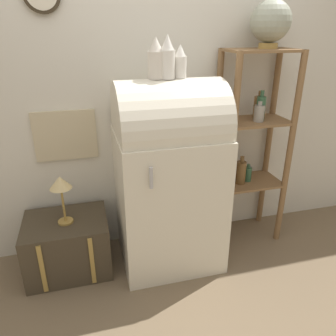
# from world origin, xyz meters

# --- Properties ---
(ground_plane) EXTENTS (12.00, 12.00, 0.00)m
(ground_plane) POSITION_xyz_m (0.00, 0.00, 0.00)
(ground_plane) COLOR #7A664C
(wall_back) EXTENTS (7.00, 0.09, 2.70)m
(wall_back) POSITION_xyz_m (-0.00, 0.57, 1.35)
(wall_back) COLOR silver
(wall_back) RESTS_ON ground_plane
(refrigerator) EXTENTS (0.76, 0.70, 1.45)m
(refrigerator) POSITION_xyz_m (-0.00, 0.22, 0.75)
(refrigerator) COLOR silver
(refrigerator) RESTS_ON ground_plane
(suitcase_trunk) EXTENTS (0.62, 0.50, 0.44)m
(suitcase_trunk) POSITION_xyz_m (-0.79, 0.27, 0.22)
(suitcase_trunk) COLOR #423828
(suitcase_trunk) RESTS_ON ground_plane
(shelf_unit) EXTENTS (0.56, 0.36, 1.62)m
(shelf_unit) POSITION_xyz_m (0.75, 0.35, 0.93)
(shelf_unit) COLOR olive
(shelf_unit) RESTS_ON ground_plane
(globe) EXTENTS (0.29, 0.29, 0.33)m
(globe) POSITION_xyz_m (0.80, 0.36, 1.80)
(globe) COLOR #AD8942
(globe) RESTS_ON shelf_unit
(vase_left) EXTENTS (0.11, 0.11, 0.27)m
(vase_left) POSITION_xyz_m (-0.09, 0.23, 1.57)
(vase_left) COLOR silver
(vase_left) RESTS_ON refrigerator
(vase_center) EXTENTS (0.10, 0.10, 0.28)m
(vase_center) POSITION_xyz_m (-0.01, 0.21, 1.58)
(vase_center) COLOR white
(vase_center) RESTS_ON refrigerator
(vase_right) EXTENTS (0.08, 0.08, 0.21)m
(vase_right) POSITION_xyz_m (0.08, 0.23, 1.55)
(vase_right) COLOR white
(vase_right) RESTS_ON refrigerator
(desk_lamp) EXTENTS (0.16, 0.16, 0.37)m
(desk_lamp) POSITION_xyz_m (-0.79, 0.24, 0.73)
(desk_lamp) COLOR #AD8942
(desk_lamp) RESTS_ON suitcase_trunk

